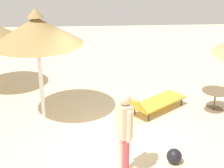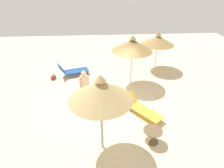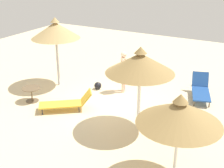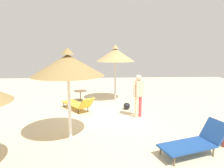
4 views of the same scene
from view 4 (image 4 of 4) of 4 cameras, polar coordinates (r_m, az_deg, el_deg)
ground at (r=8.47m, az=-2.15°, el=-9.92°), size 24.00×24.00×0.10m
parasol_umbrella_far_left at (r=6.24m, az=-12.51°, el=5.28°), size 2.23×2.23×2.88m
parasol_umbrella_edge at (r=10.96m, az=0.95°, el=8.31°), size 2.12×2.12×3.09m
lounge_chair_front at (r=6.03m, az=22.72°, el=-14.92°), size 1.97×1.22×0.86m
lounge_chair_center at (r=9.46m, az=-9.70°, el=-5.62°), size 1.70×1.95×0.74m
person_standing_near_right at (r=8.34m, az=7.58°, el=-2.50°), size 0.46×0.31×1.79m
side_table_round at (r=11.12m, az=-9.01°, el=-2.82°), size 0.74×0.74×0.58m
beach_ball at (r=9.55m, az=4.25°, el=-6.31°), size 0.32×0.32×0.32m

